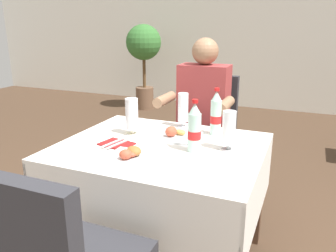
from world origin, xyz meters
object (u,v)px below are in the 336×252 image
at_px(main_dining_table, 161,174).
at_px(beer_glass_right, 132,116).
at_px(cola_bottle_primary, 216,114).
at_px(cola_bottle_secondary, 194,129).
at_px(chair_far_diner_seat, 205,131).
at_px(napkin_cutlery_set, 117,144).
at_px(plate_near_camera, 130,155).
at_px(beer_glass_left, 229,131).
at_px(beer_glass_middle, 183,110).
at_px(seated_diner_far, 201,115).
at_px(potted_plant_corner, 144,51).
at_px(plate_far_diner, 176,134).

bearing_deg(main_dining_table, beer_glass_right, 155.44).
bearing_deg(cola_bottle_primary, cola_bottle_secondary, -95.23).
height_order(chair_far_diner_seat, beer_glass_right, chair_far_diner_seat).
relative_size(cola_bottle_primary, napkin_cutlery_set, 1.42).
height_order(plate_near_camera, beer_glass_left, beer_glass_left).
distance_m(beer_glass_middle, beer_glass_right, 0.34).
xyz_separation_m(seated_diner_far, potted_plant_corner, (-1.76, 2.59, 0.22)).
distance_m(plate_near_camera, napkin_cutlery_set, 0.23).
bearing_deg(beer_glass_right, napkin_cutlery_set, -88.14).
relative_size(plate_near_camera, plate_far_diner, 0.92).
relative_size(beer_glass_middle, cola_bottle_primary, 0.78).
distance_m(seated_diner_far, potted_plant_corner, 3.14).
height_order(cola_bottle_secondary, potted_plant_corner, potted_plant_corner).
xyz_separation_m(beer_glass_middle, potted_plant_corner, (-1.75, 2.95, 0.10)).
distance_m(main_dining_table, beer_glass_right, 0.38).
bearing_deg(cola_bottle_primary, plate_near_camera, -117.99).
xyz_separation_m(beer_glass_middle, cola_bottle_primary, (0.23, -0.07, 0.01)).
bearing_deg(beer_glass_right, beer_glass_left, -3.74).
xyz_separation_m(beer_glass_left, napkin_cutlery_set, (-0.58, -0.15, -0.10)).
distance_m(main_dining_table, cola_bottle_primary, 0.47).
height_order(main_dining_table, plate_far_diner, plate_far_diner).
bearing_deg(seated_diner_far, plate_near_camera, -93.53).
distance_m(chair_far_diner_seat, cola_bottle_secondary, 0.92).
bearing_deg(napkin_cutlery_set, plate_far_diner, 43.93).
bearing_deg(seated_diner_far, beer_glass_middle, -91.24).
relative_size(main_dining_table, beer_glass_left, 5.18).
bearing_deg(seated_diner_far, beer_glass_left, -62.02).
bearing_deg(beer_glass_middle, napkin_cutlery_set, -115.73).
relative_size(beer_glass_left, cola_bottle_secondary, 0.76).
xyz_separation_m(beer_glass_right, cola_bottle_primary, (0.45, 0.19, 0.01)).
relative_size(main_dining_table, cola_bottle_secondary, 3.95).
bearing_deg(potted_plant_corner, main_dining_table, -62.07).
bearing_deg(beer_glass_right, chair_far_diner_seat, 72.42).
relative_size(chair_far_diner_seat, plate_far_diner, 3.93).
bearing_deg(chair_far_diner_seat, beer_glass_middle, -90.96).
bearing_deg(plate_far_diner, napkin_cutlery_set, -136.07).
distance_m(chair_far_diner_seat, potted_plant_corner, 3.07).
distance_m(beer_glass_left, cola_bottle_primary, 0.26).
xyz_separation_m(chair_far_diner_seat, plate_far_diner, (0.03, -0.68, 0.19)).
xyz_separation_m(beer_glass_left, potted_plant_corner, (-2.11, 3.25, 0.10)).
height_order(beer_glass_left, napkin_cutlery_set, beer_glass_left).
relative_size(beer_glass_right, potted_plant_corner, 0.16).
bearing_deg(plate_far_diner, beer_glass_left, -15.11).
distance_m(beer_glass_left, beer_glass_right, 0.58).
xyz_separation_m(chair_far_diner_seat, plate_near_camera, (-0.06, -1.08, 0.19)).
relative_size(cola_bottle_primary, potted_plant_corner, 0.21).
distance_m(chair_far_diner_seat, plate_far_diner, 0.71).
relative_size(beer_glass_right, cola_bottle_secondary, 0.79).
height_order(seated_diner_far, beer_glass_left, seated_diner_far).
relative_size(beer_glass_middle, napkin_cutlery_set, 1.11).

